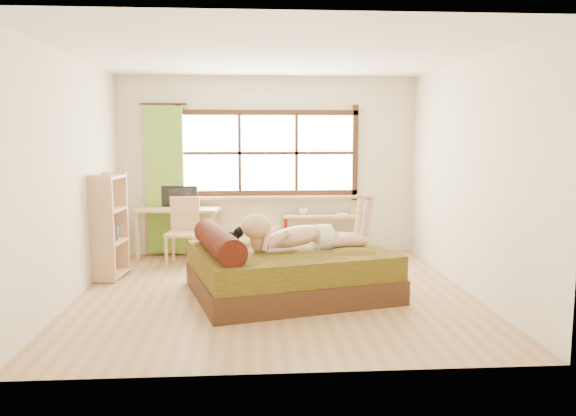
{
  "coord_description": "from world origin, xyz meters",
  "views": [
    {
      "loc": [
        -0.29,
        -6.36,
        1.82
      ],
      "look_at": [
        0.16,
        0.2,
        0.97
      ],
      "focal_mm": 35.0,
      "sensor_mm": 36.0,
      "label": 1
    }
  ],
  "objects": [
    {
      "name": "monitor",
      "position": [
        -1.34,
        2.0,
        0.91
      ],
      "size": [
        0.55,
        0.15,
        0.31
      ],
      "primitive_type": "imported",
      "rotation": [
        0.0,
        0.0,
        3.0
      ],
      "color": "black",
      "rests_on": "desk"
    },
    {
      "name": "bookshelf",
      "position": [
        -2.08,
        0.82,
        0.68
      ],
      "size": [
        0.39,
        0.61,
        1.33
      ],
      "rotation": [
        0.0,
        0.0,
        -0.11
      ],
      "color": "tan",
      "rests_on": "floor"
    },
    {
      "name": "pipe_shelf",
      "position": [
        0.84,
        2.07,
        0.45
      ],
      "size": [
        1.24,
        0.34,
        0.7
      ],
      "rotation": [
        0.0,
        0.0,
        -0.02
      ],
      "color": "tan",
      "rests_on": "floor"
    },
    {
      "name": "woman",
      "position": [
        0.32,
        -0.11,
        0.85
      ],
      "size": [
        1.55,
        0.79,
        0.64
      ],
      "primitive_type": null,
      "rotation": [
        0.0,
        0.0,
        0.26
      ],
      "color": "tan",
      "rests_on": "bed"
    },
    {
      "name": "floor",
      "position": [
        0.0,
        0.0,
        0.0
      ],
      "size": [
        4.5,
        4.5,
        0.0
      ],
      "primitive_type": "plane",
      "color": "#9E754C",
      "rests_on": "ground"
    },
    {
      "name": "wall_right",
      "position": [
        2.25,
        0.0,
        1.35
      ],
      "size": [
        0.0,
        4.5,
        4.5
      ],
      "primitive_type": "plane",
      "rotation": [
        1.57,
        0.0,
        -1.57
      ],
      "color": "silver",
      "rests_on": "floor"
    },
    {
      "name": "chair",
      "position": [
        -1.23,
        1.59,
        0.53
      ],
      "size": [
        0.48,
        0.48,
        0.95
      ],
      "rotation": [
        0.0,
        0.0,
        -0.14
      ],
      "color": "tan",
      "rests_on": "floor"
    },
    {
      "name": "window",
      "position": [
        0.0,
        2.22,
        1.51
      ],
      "size": [
        2.8,
        0.16,
        1.46
      ],
      "color": "#FFEDBF",
      "rests_on": "wall_back"
    },
    {
      "name": "bed",
      "position": [
        0.12,
        -0.07,
        0.29
      ],
      "size": [
        2.5,
        2.19,
        0.81
      ],
      "rotation": [
        0.0,
        0.0,
        0.26
      ],
      "color": "black",
      "rests_on": "floor"
    },
    {
      "name": "wall_back",
      "position": [
        0.0,
        2.25,
        1.35
      ],
      "size": [
        4.5,
        0.0,
        4.5
      ],
      "primitive_type": "plane",
      "rotation": [
        1.57,
        0.0,
        0.0
      ],
      "color": "silver",
      "rests_on": "floor"
    },
    {
      "name": "ceiling",
      "position": [
        0.0,
        0.0,
        2.7
      ],
      "size": [
        4.5,
        4.5,
        0.0
      ],
      "primitive_type": "plane",
      "rotation": [
        3.14,
        0.0,
        0.0
      ],
      "color": "white",
      "rests_on": "wall_back"
    },
    {
      "name": "wall_left",
      "position": [
        -2.25,
        0.0,
        1.35
      ],
      "size": [
        0.0,
        4.5,
        4.5
      ],
      "primitive_type": "plane",
      "rotation": [
        1.57,
        0.0,
        1.57
      ],
      "color": "silver",
      "rests_on": "floor"
    },
    {
      "name": "curtain",
      "position": [
        -1.55,
        2.13,
        1.15
      ],
      "size": [
        0.55,
        0.1,
        2.2
      ],
      "primitive_type": "cube",
      "color": "#5B8C26",
      "rests_on": "wall_back"
    },
    {
      "name": "wall_front",
      "position": [
        0.0,
        -2.25,
        1.35
      ],
      "size": [
        4.5,
        0.0,
        4.5
      ],
      "primitive_type": "plane",
      "rotation": [
        -1.57,
        0.0,
        0.0
      ],
      "color": "silver",
      "rests_on": "floor"
    },
    {
      "name": "book",
      "position": [
        1.03,
        2.07,
        0.63
      ],
      "size": [
        0.18,
        0.25,
        0.02
      ],
      "primitive_type": "imported",
      "rotation": [
        0.0,
        0.0,
        -0.02
      ],
      "color": "gray",
      "rests_on": "pipe_shelf"
    },
    {
      "name": "desk",
      "position": [
        -1.34,
        1.95,
        0.66
      ],
      "size": [
        1.28,
        0.72,
        0.76
      ],
      "rotation": [
        0.0,
        0.0,
        -0.14
      ],
      "color": "tan",
      "rests_on": "floor"
    },
    {
      "name": "cup",
      "position": [
        0.53,
        2.07,
        0.67
      ],
      "size": [
        0.14,
        0.14,
        0.1
      ],
      "primitive_type": "imported",
      "rotation": [
        0.0,
        0.0,
        -0.02
      ],
      "color": "gray",
      "rests_on": "pipe_shelf"
    },
    {
      "name": "kitten",
      "position": [
        -0.55,
        0.04,
        0.66
      ],
      "size": [
        0.34,
        0.21,
        0.26
      ],
      "primitive_type": null,
      "rotation": [
        0.0,
        0.0,
        0.26
      ],
      "color": "black",
      "rests_on": "bed"
    }
  ]
}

